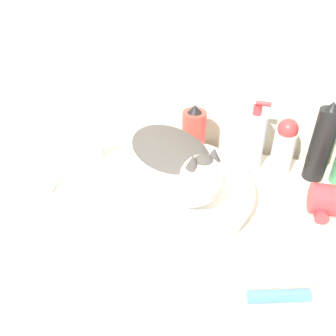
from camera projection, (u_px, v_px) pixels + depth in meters
wall_back at (209, 14)px, 0.91m from camera, size 8.00×0.05×2.40m
vanity_counter at (174, 299)px, 1.13m from camera, size 1.02×0.53×0.83m
sink_basin at (170, 188)px, 0.88m from camera, size 0.42×0.42×0.05m
cat at (172, 160)px, 0.82m from camera, size 0.37×0.42×0.16m
faucet at (98, 144)px, 0.98m from camera, size 0.13×0.07×0.12m
soap_pump_bottle at (252, 141)px, 0.95m from camera, size 0.06×0.06×0.20m
lotion_bottle_white at (284, 147)px, 0.93m from camera, size 0.06×0.06×0.16m
hairspray_can_black at (322, 144)px, 0.90m from camera, size 0.05×0.05×0.22m
spray_bottle_trigger at (193, 135)px, 0.99m from camera, size 0.07×0.07×0.17m
cream_tube at (285, 296)px, 0.65m from camera, size 0.13×0.07×0.03m
soap_bar at (41, 185)px, 0.91m from camera, size 0.06×0.04×0.02m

